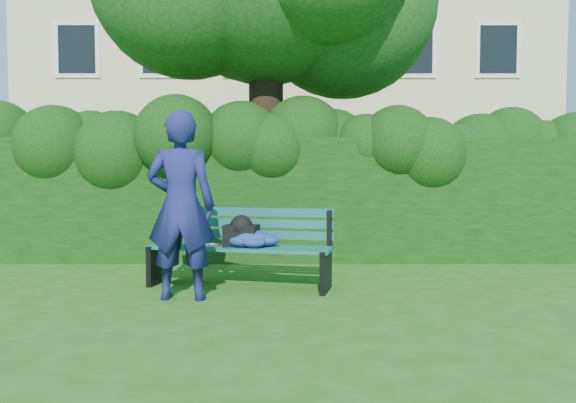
{
  "coord_description": "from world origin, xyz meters",
  "views": [
    {
      "loc": [
        -0.01,
        -6.2,
        1.31
      ],
      "look_at": [
        0.0,
        0.6,
        0.95
      ],
      "focal_mm": 35.0,
      "sensor_mm": 36.0,
      "label": 1
    }
  ],
  "objects": [
    {
      "name": "park_bench",
      "position": [
        -0.5,
        0.14,
        0.5
      ],
      "size": [
        2.15,
        1.01,
        0.89
      ],
      "rotation": [
        0.0,
        0.0,
        -0.23
      ],
      "color": "#0F4F4E",
      "rests_on": "ground"
    },
    {
      "name": "ground",
      "position": [
        0.0,
        0.0,
        0.0
      ],
      "size": [
        80.0,
        80.0,
        0.0
      ],
      "primitive_type": "plane",
      "color": "#245912",
      "rests_on": "ground"
    },
    {
      "name": "apartment_building",
      "position": [
        -0.0,
        13.99,
        6.0
      ],
      "size": [
        16.0,
        8.08,
        12.0
      ],
      "color": "beige",
      "rests_on": "ground"
    },
    {
      "name": "man_reading",
      "position": [
        -1.1,
        -0.49,
        0.96
      ],
      "size": [
        0.72,
        0.49,
        1.93
      ],
      "primitive_type": "imported",
      "rotation": [
        0.0,
        0.0,
        3.1
      ],
      "color": "navy",
      "rests_on": "ground"
    },
    {
      "name": "hedge",
      "position": [
        0.0,
        2.2,
        0.9
      ],
      "size": [
        10.0,
        1.0,
        1.8
      ],
      "color": "black",
      "rests_on": "ground"
    }
  ]
}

